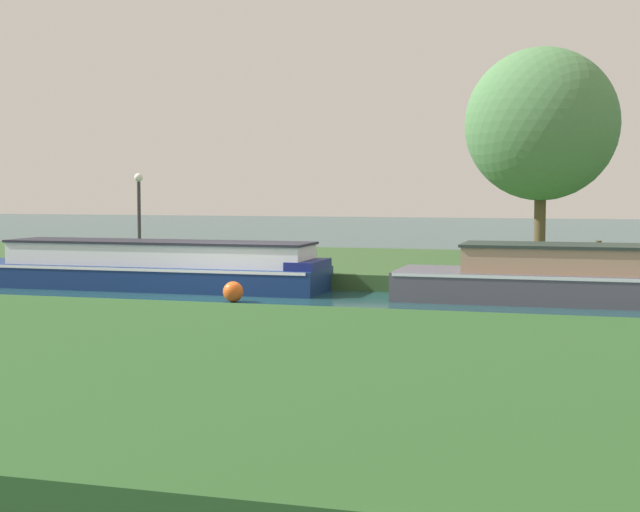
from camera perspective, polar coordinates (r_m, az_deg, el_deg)
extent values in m
plane|color=#1C4348|center=(21.36, -5.80, -2.53)|extent=(120.00, 120.00, 0.00)
cube|color=#315128|center=(27.92, -0.42, -0.52)|extent=(72.00, 10.00, 0.40)
cube|color=navy|center=(23.79, -12.00, -1.20)|extent=(10.40, 1.99, 0.59)
cube|color=white|center=(23.77, -12.01, -0.58)|extent=(10.20, 2.02, 0.07)
cube|color=white|center=(23.31, -9.94, 0.12)|extent=(7.76, 1.51, 0.54)
cube|color=#24242D|center=(23.29, -9.95, 0.86)|extent=(7.86, 1.59, 0.06)
cube|color=navy|center=(21.89, -0.73, -0.52)|extent=(0.69, 1.67, 0.20)
cube|color=#4C4B58|center=(21.00, 13.62, -1.84)|extent=(6.50, 2.25, 0.66)
cube|color=white|center=(20.97, 13.64, -1.06)|extent=(6.37, 2.28, 0.07)
cube|color=tan|center=(20.94, 14.40, -0.20)|extent=(3.99, 1.71, 0.56)
cube|color=#26312B|center=(20.92, 14.41, 0.64)|extent=(4.09, 1.80, 0.06)
cylinder|color=brown|center=(29.03, 13.41, 2.67)|extent=(0.35, 0.35, 2.77)
ellipsoid|color=#51844F|center=(29.04, 13.49, 7.92)|extent=(4.62, 3.80, 4.63)
cylinder|color=#333338|center=(26.33, -11.09, 2.03)|extent=(0.10, 0.10, 2.28)
sphere|color=white|center=(26.31, -11.13, 4.77)|extent=(0.24, 0.24, 0.24)
cylinder|color=#463C23|center=(22.20, 16.78, -0.24)|extent=(0.13, 0.13, 0.89)
sphere|color=#E55919|center=(20.38, -5.38, -2.21)|extent=(0.45, 0.45, 0.45)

